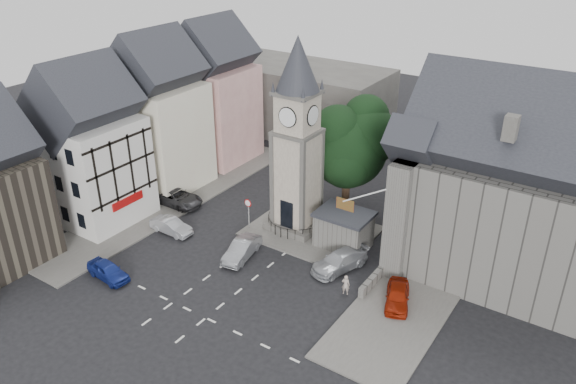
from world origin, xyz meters
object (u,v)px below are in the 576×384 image
Objects in this scene: car_west_blue at (108,271)px; car_east_red at (397,296)px; stone_shelter at (344,229)px; pedestrian at (346,285)px; clock_tower at (297,139)px.

car_west_blue is 0.96× the size of car_east_red.
stone_shelter is 2.72× the size of pedestrian.
stone_shelter is 1.09× the size of car_east_red.
clock_tower is at bearing -54.16° from pedestrian.
stone_shelter is (4.80, -0.49, -6.57)m from clock_tower.
clock_tower is 17.55m from car_west_blue.
car_east_red is at bearing -23.46° from clock_tower.
pedestrian is (3.20, -5.50, -0.76)m from stone_shelter.
car_east_red is at bearing -33.89° from stone_shelter.
clock_tower reaches higher than pedestrian.
pedestrian is at bearing -36.83° from clock_tower.
stone_shelter is at bearing -5.84° from clock_tower.
clock_tower is at bearing 136.00° from car_east_red.
stone_shelter reaches higher than car_east_red.
car_east_red is at bearing 178.61° from pedestrian.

